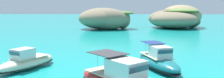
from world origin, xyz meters
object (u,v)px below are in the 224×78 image
islet_small (107,19)px  motorboat_teal (158,61)px  islet_large (176,18)px  motorboat_cream (26,62)px

islet_small → motorboat_teal: 47.58m
islet_large → motorboat_cream: bearing=-116.8°
motorboat_cream → islet_large: bearing=63.2°
motorboat_teal → motorboat_cream: bearing=-176.2°
motorboat_cream → motorboat_teal: bearing=3.8°
islet_small → motorboat_cream: (-5.32, -47.60, -2.32)m
motorboat_cream → islet_small: bearing=83.6°
islet_small → motorboat_cream: 47.96m
motorboat_cream → motorboat_teal: size_ratio=0.89×
islet_small → motorboat_teal: islet_small is taller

